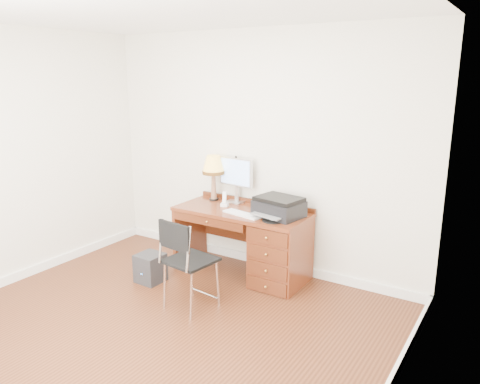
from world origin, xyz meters
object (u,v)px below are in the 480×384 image
Objects in this scene: leg_lamp at (213,168)px; chair at (186,256)px; phone at (225,202)px; monitor at (236,174)px; printer at (279,207)px; desk at (267,244)px; equipment_box at (150,268)px.

leg_lamp reaches higher than chair.
chair is (0.51, -1.17, -0.60)m from leg_lamp.
monitor is at bearing 68.43° from phone.
desk is at bearing -167.28° from printer.
monitor is 0.28m from leg_lamp.
leg_lamp reaches higher than desk.
desk is at bearing -20.59° from phone.
phone reaches higher than equipment_box.
phone is 0.19× the size of chair.
desk is 0.90m from monitor.
equipment_box is (-0.48, -0.75, -0.64)m from phone.
printer is 0.71m from phone.
printer reaches higher than chair.
leg_lamp reaches higher than printer.
equipment_box is (-0.22, -0.90, -0.99)m from leg_lamp.
desk is at bearing 36.17° from equipment_box.
phone is at bearing 58.99° from equipment_box.
leg_lamp is at bearing -159.86° from monitor.
chair is at bearing -104.01° from printer.
phone is at bearing 110.73° from chair.
equipment_box is (-1.05, -0.72, -0.26)m from desk.
chair is (-0.32, -1.00, 0.14)m from desk.
printer is 3.13× the size of phone.
leg_lamp is 0.59× the size of chair.
phone is at bearing -171.27° from printer.
desk is 4.78× the size of equipment_box.
desk reaches higher than equipment_box.
leg_lamp is 0.45m from phone.
phone reaches higher than desk.
monitor is 3.10× the size of phone.
printer is at bearing 2.42° from desk.
equipment_box is (-0.73, 0.28, -0.39)m from chair.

